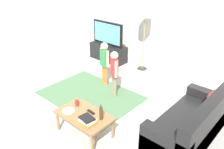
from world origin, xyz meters
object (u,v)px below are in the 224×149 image
(tv_stand, at_px, (108,53))
(couch, at_px, (193,126))
(coffee_table, at_px, (84,117))
(bottle, at_px, (101,113))
(child_center, at_px, (114,70))
(book_stack, at_px, (88,120))
(tv, at_px, (108,34))
(child_near_tv, at_px, (105,60))
(tv_remote, at_px, (91,112))
(floor_lamp, at_px, (145,15))
(soda_can, at_px, (77,103))
(plate, at_px, (68,111))

(tv_stand, distance_m, couch, 3.95)
(coffee_table, bearing_deg, tv_stand, 125.55)
(tv_stand, distance_m, bottle, 3.64)
(child_center, relative_size, book_stack, 3.94)
(tv_stand, relative_size, tv, 1.09)
(child_center, bearing_deg, tv_stand, 136.21)
(child_near_tv, relative_size, tv_remote, 6.41)
(floor_lamp, relative_size, bottle, 6.16)
(floor_lamp, xyz_separation_m, soda_can, (0.56, -2.91, -1.06))
(couch, bearing_deg, tv, 154.27)
(floor_lamp, bearing_deg, plate, -79.53)
(child_near_tv, bearing_deg, soda_can, -64.16)
(tv_stand, xyz_separation_m, tv, (-0.00, -0.02, 0.60))
(tv, bearing_deg, couch, -25.73)
(child_center, xyz_separation_m, tv_remote, (0.55, -1.26, -0.21))
(book_stack, bearing_deg, plate, 179.58)
(bottle, xyz_separation_m, tv_remote, (-0.27, 0.02, -0.11))
(coffee_table, distance_m, soda_can, 0.33)
(tv, height_order, child_near_tv, tv)
(child_center, relative_size, tv_remote, 6.31)
(couch, xyz_separation_m, floor_lamp, (-2.36, 1.88, 1.25))
(plate, bearing_deg, bottle, 20.14)
(tv, xyz_separation_m, child_center, (1.54, -1.45, -0.20))
(tv_stand, bearing_deg, child_near_tv, -50.71)
(coffee_table, xyz_separation_m, plate, (-0.28, -0.12, 0.06))
(bottle, distance_m, tv_remote, 0.29)
(child_near_tv, height_order, plate, child_near_tv)
(couch, xyz_separation_m, child_center, (-2.01, 0.26, 0.36))
(book_stack, bearing_deg, child_center, 115.89)
(floor_lamp, bearing_deg, tv_remote, -72.55)
(tv_stand, height_order, child_near_tv, child_near_tv)
(plate, bearing_deg, floor_lamp, 100.47)
(floor_lamp, relative_size, child_near_tv, 1.63)
(tv, height_order, floor_lamp, floor_lamp)
(tv, xyz_separation_m, couch, (3.55, -1.71, -0.56))
(child_near_tv, height_order, tv_remote, child_near_tv)
(couch, distance_m, floor_lamp, 3.27)
(book_stack, bearing_deg, tv_stand, 127.28)
(couch, height_order, book_stack, couch)
(plate, bearing_deg, child_near_tv, 113.52)
(tv_stand, xyz_separation_m, bottle, (2.36, -2.76, 0.30))
(couch, relative_size, child_center, 1.68)
(child_center, relative_size, bottle, 3.71)
(couch, height_order, tv_remote, couch)
(floor_lamp, distance_m, child_center, 1.89)
(tv, distance_m, floor_lamp, 1.38)
(tv_stand, relative_size, tv_remote, 7.06)
(book_stack, bearing_deg, coffee_table, 151.43)
(couch, height_order, soda_can, couch)
(bottle, bearing_deg, child_center, 122.72)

